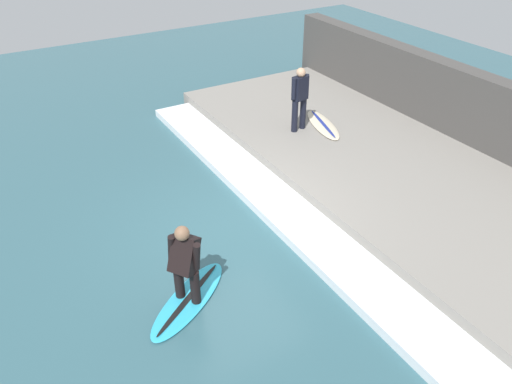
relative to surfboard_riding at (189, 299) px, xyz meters
name	(u,v)px	position (x,y,z in m)	size (l,w,h in m)	color
ground_plane	(233,230)	(1.51, 1.29, -0.03)	(28.00, 28.00, 0.00)	#335B66
concrete_ledge	(385,170)	(5.34, 1.29, 0.16)	(4.40, 12.11, 0.39)	gray
back_wall	(468,114)	(7.79, 1.29, 0.96)	(0.50, 12.71, 1.99)	#474442
wave_foam_crest	(283,209)	(2.64, 1.29, 0.06)	(1.00, 11.50, 0.18)	silver
surfboard_riding	(189,299)	(0.00, 0.00, 0.00)	(1.92, 1.56, 0.07)	#2DADD1
surfer_riding	(185,261)	(0.00, 0.00, 0.81)	(0.58, 0.57, 1.42)	black
surfer_waiting_near	(300,96)	(4.62, 3.64, 1.24)	(0.52, 0.29, 1.57)	black
surfboard_waiting_near	(323,125)	(5.28, 3.50, 0.39)	(0.99, 1.86, 0.07)	beige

